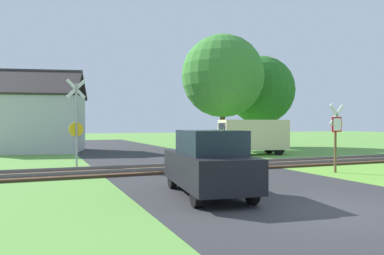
# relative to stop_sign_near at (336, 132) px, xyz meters

# --- Properties ---
(ground_plane) EXTENTS (160.00, 160.00, 0.00)m
(ground_plane) POSITION_rel_stop_sign_near_xyz_m (-4.97, -5.03, -1.65)
(ground_plane) COLOR #5B933D
(road_asphalt) EXTENTS (7.70, 80.00, 0.01)m
(road_asphalt) POSITION_rel_stop_sign_near_xyz_m (-4.97, -3.03, -1.65)
(road_asphalt) COLOR #2D2D30
(road_asphalt) RESTS_ON ground
(rail_track) EXTENTS (60.00, 2.60, 0.22)m
(rail_track) POSITION_rel_stop_sign_near_xyz_m (-4.97, 3.35, -1.59)
(rail_track) COLOR #422D1E
(rail_track) RESTS_ON ground
(stop_sign_near) EXTENTS (0.87, 0.21, 2.76)m
(stop_sign_near) POSITION_rel_stop_sign_near_xyz_m (0.00, 0.00, 0.00)
(stop_sign_near) COLOR brown
(stop_sign_near) RESTS_ON ground
(crossing_sign_far) EXTENTS (0.86, 0.21, 3.96)m
(crossing_sign_far) POSITION_rel_stop_sign_near_xyz_m (-9.51, 5.58, 0.49)
(crossing_sign_far) COLOR #9E9EA5
(crossing_sign_far) RESTS_ON ground
(house) EXTENTS (7.84, 7.20, 5.88)m
(house) POSITION_rel_stop_sign_near_xyz_m (-11.36, 17.20, 0.51)
(house) COLOR #B7B7BC
(house) RESTS_ON ground
(tree_right) EXTENTS (6.26, 6.26, 8.76)m
(tree_right) POSITION_rel_stop_sign_near_xyz_m (1.85, 13.66, 3.97)
(tree_right) COLOR #513823
(tree_right) RESTS_ON ground
(tree_far) EXTENTS (5.89, 5.89, 7.89)m
(tree_far) POSITION_rel_stop_sign_near_xyz_m (6.80, 16.12, 3.29)
(tree_far) COLOR #513823
(tree_far) RESTS_ON ground
(mail_truck) EXTENTS (5.15, 2.68, 2.24)m
(mail_truck) POSITION_rel_stop_sign_near_xyz_m (1.58, 9.16, -0.41)
(mail_truck) COLOR beige
(mail_truck) RESTS_ON ground
(parked_car) EXTENTS (2.14, 4.18, 1.78)m
(parked_car) POSITION_rel_stop_sign_near_xyz_m (-6.79, -2.49, -0.76)
(parked_car) COLOR black
(parked_car) RESTS_ON ground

